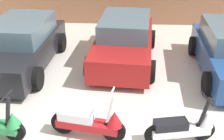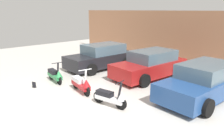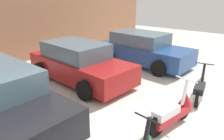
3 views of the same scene
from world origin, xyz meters
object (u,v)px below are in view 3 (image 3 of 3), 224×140
at_px(car_rear_center, 79,63).
at_px(scooter_front_right, 173,111).
at_px(scooter_front_center, 200,88).
at_px(car_rear_right, 143,49).

bearing_deg(car_rear_center, scooter_front_right, -4.74).
distance_m(scooter_front_center, car_rear_right, 3.72).
height_order(car_rear_center, car_rear_right, car_rear_right).
relative_size(scooter_front_center, car_rear_right, 0.34).
bearing_deg(car_rear_center, scooter_front_center, 22.13).
relative_size(scooter_front_right, scooter_front_center, 1.10).
xyz_separation_m(car_rear_center, car_rear_right, (3.17, -0.74, 0.01)).
relative_size(scooter_front_right, car_rear_center, 0.38).
distance_m(scooter_front_right, car_rear_right, 4.94).
xyz_separation_m(scooter_front_right, car_rear_right, (3.79, 3.16, 0.28)).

